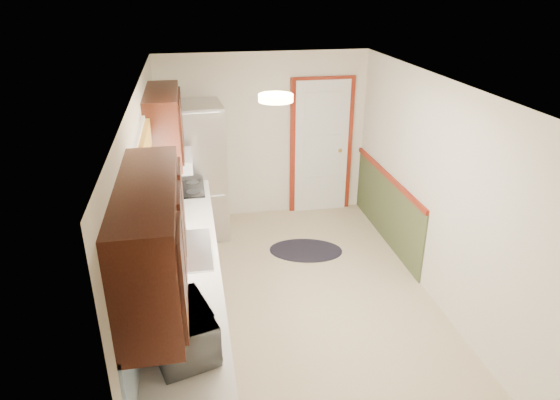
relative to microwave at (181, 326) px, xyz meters
name	(u,v)px	position (x,y,z in m)	size (l,w,h in m)	color
room_shell	(302,208)	(1.20, 1.59, 0.06)	(3.20, 5.20, 2.52)	#C5B28B
kitchen_run	(180,269)	(-0.04, 1.30, -0.33)	(0.63, 4.00, 2.20)	#35140C
back_wall_trim	(335,159)	(2.19, 3.80, -0.25)	(1.12, 2.30, 2.08)	maroon
ceiling_fixture	(276,98)	(0.90, 1.39, 1.22)	(0.30, 0.30, 0.06)	#FFD88C
microwave	(181,326)	(0.00, 0.00, 0.00)	(0.58, 0.32, 0.39)	white
refrigerator	(195,172)	(0.18, 3.56, -0.22)	(0.82, 0.79, 1.84)	#B7B7BC
rug	(306,250)	(1.54, 2.79, -1.13)	(0.96, 0.62, 0.01)	black
cooktop	(183,188)	(0.01, 2.93, -0.19)	(0.52, 0.62, 0.02)	black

